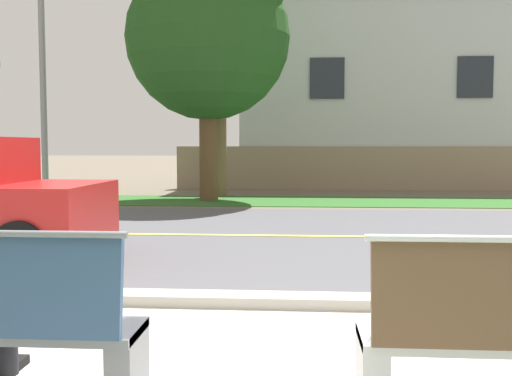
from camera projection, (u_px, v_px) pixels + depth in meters
name	position (u px, v px, depth m)	size (l,w,h in m)	color
ground_plane	(284.00, 224.00, 10.96)	(140.00, 140.00, 0.00)	#665B4C
curb_edge	(268.00, 301.00, 5.34)	(44.00, 0.30, 0.11)	#ADA89E
street_asphalt	(282.00, 236.00, 9.47)	(52.00, 8.00, 0.01)	#515156
road_centre_line	(282.00, 236.00, 9.47)	(48.00, 0.14, 0.01)	#E0CC4C
far_verge_grass	(289.00, 201.00, 15.29)	(48.00, 2.80, 0.02)	#2D6026
streetlamp	(45.00, 42.00, 15.25)	(0.24, 2.10, 7.15)	gray
shade_tree_left	(213.00, 25.00, 15.05)	(4.16, 4.16, 6.86)	brown
garden_wall	(378.00, 168.00, 19.19)	(13.00, 0.36, 1.40)	gray
house_across_street	(386.00, 87.00, 22.11)	(11.09, 6.91, 7.09)	#B7BCC1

